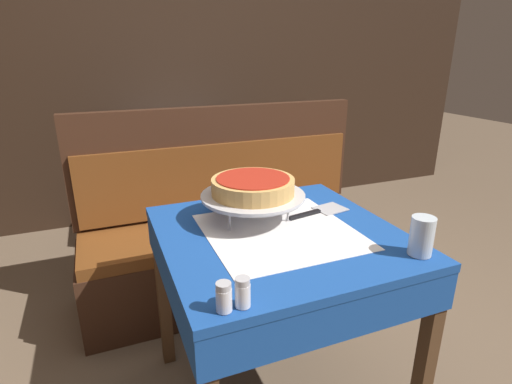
{
  "coord_description": "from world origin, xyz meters",
  "views": [
    {
      "loc": [
        -0.56,
        -1.16,
        1.36
      ],
      "look_at": [
        -0.05,
        0.1,
        0.87
      ],
      "focal_mm": 28.0,
      "sensor_mm": 36.0,
      "label": 1
    }
  ],
  "objects_px": {
    "dining_table_front": "(279,256)",
    "pepper_shaker": "(243,292)",
    "salt_shaker": "(224,297)",
    "dining_table_rear": "(187,151)",
    "napkin_holder": "(248,187)",
    "pizza_pan_stand": "(253,196)",
    "water_glass_near": "(422,236)",
    "booth_bench": "(232,242)",
    "pizza_server": "(319,211)",
    "deep_dish_pizza": "(253,186)",
    "condiment_caddy": "(178,135)"
  },
  "relations": [
    {
      "from": "booth_bench",
      "to": "salt_shaker",
      "type": "relative_size",
      "value": 21.43
    },
    {
      "from": "napkin_holder",
      "to": "dining_table_front",
      "type": "bearing_deg",
      "value": -93.37
    },
    {
      "from": "dining_table_front",
      "to": "pizza_server",
      "type": "height_order",
      "value": "pizza_server"
    },
    {
      "from": "dining_table_rear",
      "to": "booth_bench",
      "type": "xyz_separation_m",
      "value": [
        0.03,
        -0.92,
        -0.33
      ]
    },
    {
      "from": "booth_bench",
      "to": "water_glass_near",
      "type": "height_order",
      "value": "booth_bench"
    },
    {
      "from": "dining_table_front",
      "to": "pepper_shaker",
      "type": "distance_m",
      "value": 0.48
    },
    {
      "from": "pizza_pan_stand",
      "to": "pepper_shaker",
      "type": "bearing_deg",
      "value": -114.22
    },
    {
      "from": "pepper_shaker",
      "to": "condiment_caddy",
      "type": "distance_m",
      "value": 2.06
    },
    {
      "from": "dining_table_rear",
      "to": "condiment_caddy",
      "type": "relative_size",
      "value": 5.06
    },
    {
      "from": "pizza_server",
      "to": "pepper_shaker",
      "type": "relative_size",
      "value": 3.42
    },
    {
      "from": "dining_table_rear",
      "to": "deep_dish_pizza",
      "type": "bearing_deg",
      "value": -93.65
    },
    {
      "from": "dining_table_rear",
      "to": "pepper_shaker",
      "type": "distance_m",
      "value": 2.13
    },
    {
      "from": "pizza_pan_stand",
      "to": "condiment_caddy",
      "type": "distance_m",
      "value": 1.55
    },
    {
      "from": "salt_shaker",
      "to": "pepper_shaker",
      "type": "relative_size",
      "value": 0.97
    },
    {
      "from": "dining_table_front",
      "to": "pizza_pan_stand",
      "type": "bearing_deg",
      "value": 109.77
    },
    {
      "from": "dining_table_rear",
      "to": "pizza_pan_stand",
      "type": "height_order",
      "value": "pizza_pan_stand"
    },
    {
      "from": "pizza_pan_stand",
      "to": "napkin_holder",
      "type": "relative_size",
      "value": 3.88
    },
    {
      "from": "dining_table_front",
      "to": "dining_table_rear",
      "type": "distance_m",
      "value": 1.73
    },
    {
      "from": "pizza_server",
      "to": "salt_shaker",
      "type": "bearing_deg",
      "value": -139.42
    },
    {
      "from": "water_glass_near",
      "to": "pizza_pan_stand",
      "type": "bearing_deg",
      "value": 130.24
    },
    {
      "from": "dining_table_rear",
      "to": "napkin_holder",
      "type": "height_order",
      "value": "napkin_holder"
    },
    {
      "from": "water_glass_near",
      "to": "condiment_caddy",
      "type": "relative_size",
      "value": 0.84
    },
    {
      "from": "dining_table_rear",
      "to": "pizza_pan_stand",
      "type": "distance_m",
      "value": 1.61
    },
    {
      "from": "booth_bench",
      "to": "pizza_server",
      "type": "bearing_deg",
      "value": -79.45
    },
    {
      "from": "pizza_server",
      "to": "salt_shaker",
      "type": "distance_m",
      "value": 0.71
    },
    {
      "from": "condiment_caddy",
      "to": "booth_bench",
      "type": "bearing_deg",
      "value": -82.93
    },
    {
      "from": "dining_table_front",
      "to": "dining_table_rear",
      "type": "xyz_separation_m",
      "value": [
        0.05,
        1.73,
        -0.0
      ]
    },
    {
      "from": "pepper_shaker",
      "to": "salt_shaker",
      "type": "bearing_deg",
      "value": 180.0
    },
    {
      "from": "pizza_pan_stand",
      "to": "pepper_shaker",
      "type": "distance_m",
      "value": 0.55
    },
    {
      "from": "salt_shaker",
      "to": "condiment_caddy",
      "type": "distance_m",
      "value": 2.07
    },
    {
      "from": "booth_bench",
      "to": "pizza_server",
      "type": "relative_size",
      "value": 6.1
    },
    {
      "from": "napkin_holder",
      "to": "pepper_shaker",
      "type": "bearing_deg",
      "value": -111.93
    },
    {
      "from": "condiment_caddy",
      "to": "pizza_server",
      "type": "bearing_deg",
      "value": -81.35
    },
    {
      "from": "deep_dish_pizza",
      "to": "salt_shaker",
      "type": "distance_m",
      "value": 0.58
    },
    {
      "from": "booth_bench",
      "to": "pepper_shaker",
      "type": "height_order",
      "value": "booth_bench"
    },
    {
      "from": "dining_table_rear",
      "to": "pepper_shaker",
      "type": "height_order",
      "value": "pepper_shaker"
    },
    {
      "from": "water_glass_near",
      "to": "pepper_shaker",
      "type": "bearing_deg",
      "value": -175.66
    },
    {
      "from": "dining_table_front",
      "to": "booth_bench",
      "type": "height_order",
      "value": "booth_bench"
    },
    {
      "from": "dining_table_front",
      "to": "water_glass_near",
      "type": "height_order",
      "value": "water_glass_near"
    },
    {
      "from": "dining_table_rear",
      "to": "deep_dish_pizza",
      "type": "xyz_separation_m",
      "value": [
        -0.1,
        -1.6,
        0.24
      ]
    },
    {
      "from": "dining_table_front",
      "to": "pepper_shaker",
      "type": "height_order",
      "value": "pepper_shaker"
    },
    {
      "from": "pizza_pan_stand",
      "to": "salt_shaker",
      "type": "height_order",
      "value": "pizza_pan_stand"
    },
    {
      "from": "salt_shaker",
      "to": "booth_bench",
      "type": "bearing_deg",
      "value": 70.9
    },
    {
      "from": "water_glass_near",
      "to": "napkin_holder",
      "type": "height_order",
      "value": "water_glass_near"
    },
    {
      "from": "pepper_shaker",
      "to": "water_glass_near",
      "type": "bearing_deg",
      "value": 4.34
    },
    {
      "from": "napkin_holder",
      "to": "deep_dish_pizza",
      "type": "bearing_deg",
      "value": -106.77
    },
    {
      "from": "dining_table_front",
      "to": "pizza_server",
      "type": "xyz_separation_m",
      "value": [
        0.22,
        0.1,
        0.11
      ]
    },
    {
      "from": "dining_table_front",
      "to": "pizza_pan_stand",
      "type": "xyz_separation_m",
      "value": [
        -0.05,
        0.13,
        0.19
      ]
    },
    {
      "from": "deep_dish_pizza",
      "to": "salt_shaker",
      "type": "height_order",
      "value": "deep_dish_pizza"
    },
    {
      "from": "pizza_server",
      "to": "condiment_caddy",
      "type": "xyz_separation_m",
      "value": [
        -0.24,
        1.59,
        0.03
      ]
    }
  ]
}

